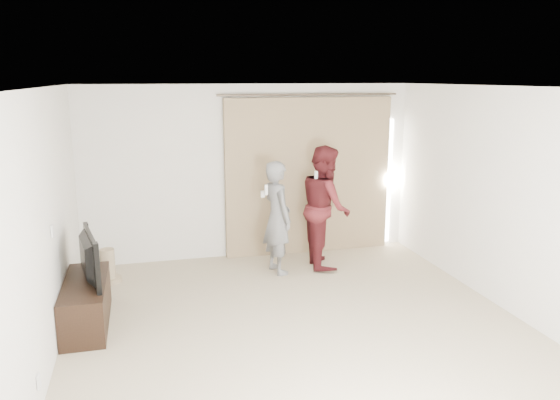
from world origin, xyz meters
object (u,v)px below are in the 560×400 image
(person_man, at_px, (277,217))
(person_woman, at_px, (325,206))
(tv_console, at_px, (86,303))
(tv, at_px, (82,258))

(person_man, height_order, person_woman, person_woman)
(tv_console, height_order, person_woman, person_woman)
(tv, height_order, person_man, person_man)
(tv, relative_size, person_man, 0.60)
(person_woman, bearing_deg, person_man, -171.08)
(tv_console, bearing_deg, tv, 90.00)
(tv, distance_m, person_man, 2.70)
(person_man, bearing_deg, tv, -155.71)
(person_man, xyz_separation_m, person_woman, (0.74, 0.12, 0.09))
(person_man, distance_m, person_woman, 0.75)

